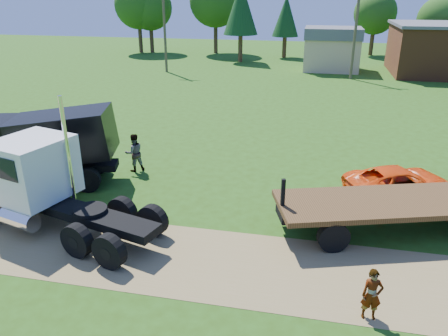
% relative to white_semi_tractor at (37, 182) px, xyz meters
% --- Properties ---
extents(ground, '(140.00, 140.00, 0.00)m').
position_rel_white_semi_tractor_xyz_m(ground, '(7.58, -1.36, -1.73)').
color(ground, '#284910').
rests_on(ground, ground).
extents(dirt_track, '(120.00, 4.20, 0.01)m').
position_rel_white_semi_tractor_xyz_m(dirt_track, '(7.58, -1.36, -1.73)').
color(dirt_track, olive).
rests_on(dirt_track, ground).
extents(white_semi_tractor, '(8.58, 4.78, 5.07)m').
position_rel_white_semi_tractor_xyz_m(white_semi_tractor, '(0.00, 0.00, 0.00)').
color(white_semi_tractor, black).
rests_on(white_semi_tractor, ground).
extents(black_dump_truck, '(8.51, 4.50, 3.61)m').
position_rel_white_semi_tractor_xyz_m(black_dump_truck, '(-2.43, 3.29, 0.26)').
color(black_dump_truck, black).
rests_on(black_dump_truck, ground).
extents(navy_truck, '(6.17, 2.78, 2.62)m').
position_rel_white_semi_tractor_xyz_m(navy_truck, '(-3.81, 4.30, -0.39)').
color(navy_truck, maroon).
rests_on(navy_truck, ground).
extents(orange_pickup, '(5.31, 3.91, 1.34)m').
position_rel_white_semi_tractor_xyz_m(orange_pickup, '(14.15, 5.35, -1.06)').
color(orange_pickup, '#EE470B').
rests_on(orange_pickup, ground).
extents(flatbed_trailer, '(9.46, 5.34, 2.32)m').
position_rel_white_semi_tractor_xyz_m(flatbed_trailer, '(13.55, 2.20, -0.74)').
color(flatbed_trailer, '#3E2A13').
rests_on(flatbed_trailer, ground).
extents(spectator_a, '(0.61, 0.44, 1.57)m').
position_rel_white_semi_tractor_xyz_m(spectator_a, '(12.17, -3.06, -0.95)').
color(spectator_a, '#999999').
rests_on(spectator_a, ground).
extents(spectator_b, '(1.20, 1.17, 1.95)m').
position_rel_white_semi_tractor_xyz_m(spectator_b, '(1.51, 5.72, -0.76)').
color(spectator_b, '#999999').
rests_on(spectator_b, ground).
extents(tan_shed, '(6.20, 5.40, 4.70)m').
position_rel_white_semi_tractor_xyz_m(tan_shed, '(11.58, 38.64, 0.69)').
color(tan_shed, tan).
rests_on(tan_shed, ground).
extents(utility_poles, '(42.20, 0.28, 9.00)m').
position_rel_white_semi_tractor_xyz_m(utility_poles, '(13.58, 33.64, 2.98)').
color(utility_poles, brown).
rests_on(utility_poles, ground).
extents(tree_row, '(56.83, 14.74, 10.78)m').
position_rel_white_semi_tractor_xyz_m(tree_row, '(4.81, 48.59, 4.43)').
color(tree_row, '#3A2917').
rests_on(tree_row, ground).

